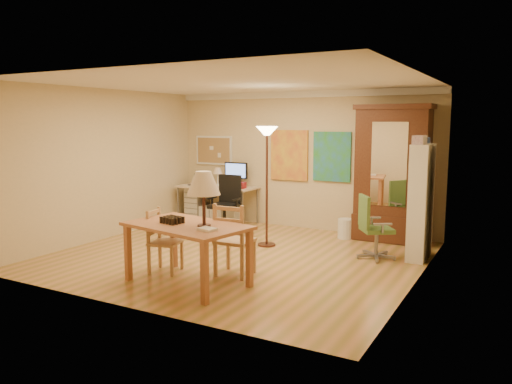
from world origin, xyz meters
The scene contains 16 objects.
floor centered at (0.00, 0.00, 0.00)m, with size 5.50×5.50×0.00m, color olive.
crown_molding centered at (0.00, 2.46, 2.64)m, with size 5.50×0.08×0.12m, color white.
corkboard centered at (-2.05, 2.47, 1.50)m, with size 0.90×0.04×0.62m, color #AA8850.
art_panel_left centered at (-0.25, 2.47, 1.45)m, with size 0.80×0.04×1.00m, color yellow.
art_panel_right centered at (0.65, 2.47, 1.45)m, with size 0.75×0.04×0.95m, color teal.
dining_table centered at (0.22, -1.47, 0.95)m, with size 1.74×1.23×1.50m.
ladder_chair_back centered at (0.48, -0.88, 0.48)m, with size 0.51×0.49×1.02m.
ladder_chair_left centered at (-0.48, -1.21, 0.42)m, with size 0.49×0.51×0.90m.
torchiere_lamp centered at (0.09, 0.84, 1.63)m, with size 0.37×0.37×2.04m.
computer_desk centered at (-1.72, 2.16, 0.47)m, with size 1.69×0.74×1.28m.
office_chair_black centered at (-1.14, 1.47, 0.29)m, with size 0.67×0.67×1.09m.
office_chair_green centered at (1.94, 0.91, 0.27)m, with size 0.63×0.63×0.99m.
drawer_cart centered at (-2.37, 2.24, 0.38)m, with size 0.38×0.46×0.77m.
armoire centered at (1.87, 2.24, 1.05)m, with size 1.31×0.62×2.41m.
bookshelf centered at (2.55, 1.25, 0.88)m, with size 0.27×0.71×1.78m.
wastebin centered at (1.11, 2.01, 0.18)m, with size 0.29×0.29×0.36m, color silver.
Camera 1 is at (3.96, -6.60, 2.11)m, focal length 35.00 mm.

